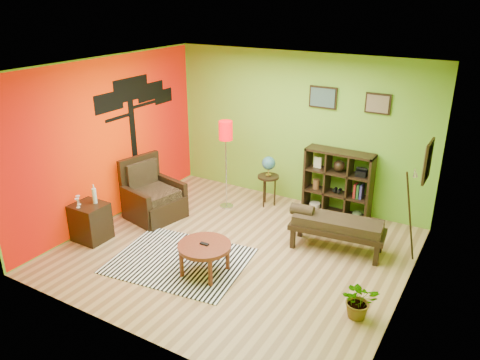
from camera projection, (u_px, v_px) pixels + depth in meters
The scene contains 11 objects.
ground at pixel (235, 251), 7.29m from camera, with size 5.00×5.00×0.00m, color tan.
room_shell at pixel (230, 139), 6.67m from camera, with size 5.04×4.54×2.82m.
zebra_rug at pixel (180, 261), 7.01m from camera, with size 1.95×1.53×0.01m, color white.
coffee_table at pixel (204, 248), 6.57m from camera, with size 0.76×0.76×0.48m.
armchair at pixel (152, 199), 8.31m from camera, with size 1.04×1.03×1.06m.
side_cabinet at pixel (91, 222), 7.52m from camera, with size 0.52×0.48×0.93m.
floor_lamp at pixel (226, 138), 8.27m from camera, with size 0.25×0.25×1.65m.
globe_table at pixel (268, 169), 8.57m from camera, with size 0.40×0.40×0.96m.
cube_shelf at pixel (338, 184), 8.26m from camera, with size 1.20×0.35×1.20m.
bench at pixel (335, 225), 7.17m from camera, with size 1.50×0.69×0.67m.
potted_plant at pixel (359, 304), 5.74m from camera, with size 0.45×0.49×0.39m, color #26661E.
Camera 1 is at (3.28, -5.43, 3.76)m, focal length 35.00 mm.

